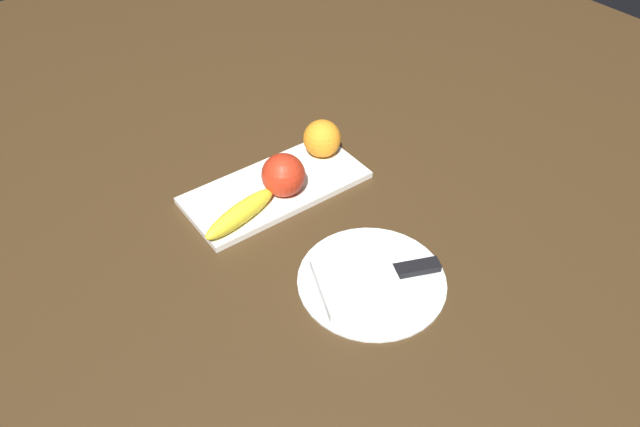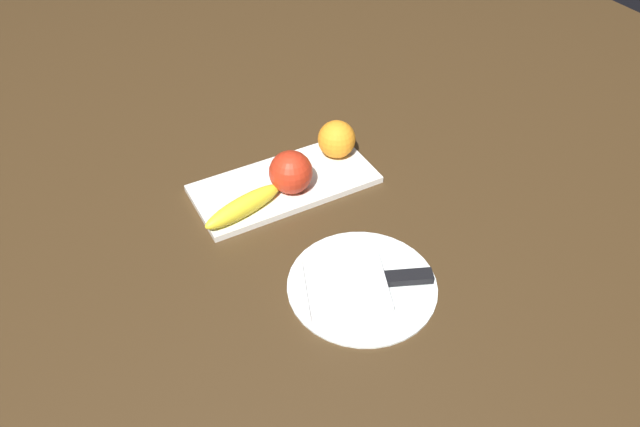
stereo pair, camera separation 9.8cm
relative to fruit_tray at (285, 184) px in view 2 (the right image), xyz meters
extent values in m
plane|color=#3D2A15|center=(0.01, 0.04, -0.01)|extent=(2.40, 2.40, 0.00)
cube|color=white|center=(0.00, 0.00, 0.00)|extent=(0.33, 0.15, 0.01)
sphere|color=red|center=(0.00, 0.03, 0.04)|extent=(0.08, 0.08, 0.08)
ellipsoid|color=yellow|center=(0.10, 0.05, 0.02)|extent=(0.16, 0.07, 0.03)
sphere|color=orange|center=(-0.12, -0.03, 0.04)|extent=(0.07, 0.07, 0.07)
cylinder|color=white|center=(0.00, 0.27, 0.00)|extent=(0.23, 0.23, 0.01)
cube|color=white|center=(0.03, 0.27, 0.01)|extent=(0.15, 0.15, 0.02)
cube|color=silver|center=(0.00, 0.27, 0.00)|extent=(0.15, 0.08, 0.00)
cube|color=black|center=(-0.06, 0.30, 0.01)|extent=(0.09, 0.06, 0.01)
camera|label=1|loc=(0.43, 0.72, 0.70)|focal=33.58mm
camera|label=2|loc=(0.35, 0.77, 0.70)|focal=33.58mm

